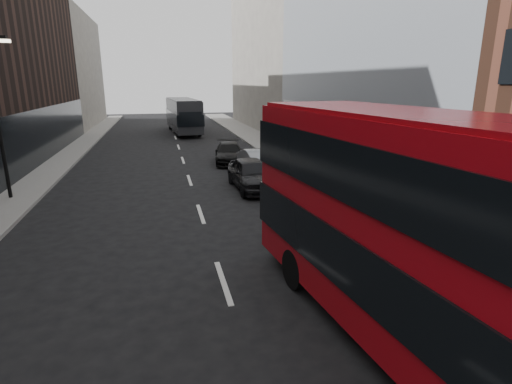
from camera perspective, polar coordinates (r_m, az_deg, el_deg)
sidewalk_right at (r=28.69m, az=4.88°, el=4.98°), size 3.00×80.00×0.15m
sidewalk_left at (r=28.05m, az=-26.83°, el=3.11°), size 2.00×80.00×0.15m
building_victorian at (r=47.72m, az=2.27°, el=20.73°), size 6.50×24.00×21.00m
building_left_mid at (r=33.37m, az=-32.47°, el=16.14°), size 5.00×24.00×14.00m
building_left_far at (r=54.72m, az=-25.05°, el=15.37°), size 5.00×20.00×13.00m
red_bus at (r=7.78m, az=26.15°, el=-6.10°), size 4.07×11.92×4.73m
grey_bus at (r=43.73m, az=-10.37°, el=10.80°), size 3.32×11.12×3.55m
car_a at (r=20.17m, az=-0.62°, el=2.61°), size 2.00×4.67×1.57m
car_b at (r=22.97m, az=0.58°, el=4.11°), size 1.93×4.67×1.50m
car_c at (r=26.98m, az=-3.86°, el=5.59°), size 2.46×4.77×1.32m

